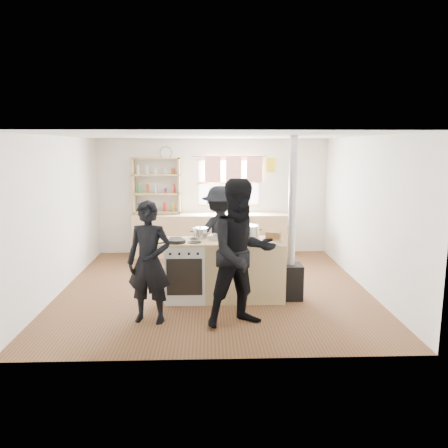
# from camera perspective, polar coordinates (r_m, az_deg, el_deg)

# --- Properties ---
(ground) EXTENTS (5.00, 5.00, 0.01)m
(ground) POSITION_cam_1_polar(r_m,az_deg,el_deg) (7.40, -1.25, -8.32)
(ground) COLOR brown
(ground) RESTS_ON ground
(back_counter) EXTENTS (3.40, 0.55, 0.90)m
(back_counter) POSITION_cam_1_polar(r_m,az_deg,el_deg) (9.43, -1.44, -1.42)
(back_counter) COLOR tan
(back_counter) RESTS_ON ground
(shelving_unit) EXTENTS (1.00, 0.28, 1.20)m
(shelving_unit) POSITION_cam_1_polar(r_m,az_deg,el_deg) (9.46, -8.79, 5.01)
(shelving_unit) COLOR tan
(shelving_unit) RESTS_ON back_counter
(thermos) EXTENTS (0.10, 0.10, 0.31)m
(thermos) POSITION_cam_1_polar(r_m,az_deg,el_deg) (9.35, 2.39, 2.24)
(thermos) COLOR silver
(thermos) RESTS_ON back_counter
(cooking_island) EXTENTS (1.97, 0.64, 0.93)m
(cooking_island) POSITION_cam_1_polar(r_m,az_deg,el_deg) (6.74, 0.03, -5.99)
(cooking_island) COLOR white
(cooking_island) RESTS_ON ground
(skillet_greens) EXTENTS (0.38, 0.38, 0.05)m
(skillet_greens) POSITION_cam_1_polar(r_m,az_deg,el_deg) (6.48, -6.24, -2.20)
(skillet_greens) COLOR black
(skillet_greens) RESTS_ON cooking_island
(roast_tray) EXTENTS (0.44, 0.36, 0.07)m
(roast_tray) POSITION_cam_1_polar(r_m,az_deg,el_deg) (6.65, -0.18, -1.73)
(roast_tray) COLOR silver
(roast_tray) RESTS_ON cooking_island
(stockpot_stove) EXTENTS (0.23, 0.23, 0.19)m
(stockpot_stove) POSITION_cam_1_polar(r_m,az_deg,el_deg) (6.76, -3.14, -1.17)
(stockpot_stove) COLOR #BABABD
(stockpot_stove) RESTS_ON cooking_island
(stockpot_counter) EXTENTS (0.31, 0.31, 0.23)m
(stockpot_counter) POSITION_cam_1_polar(r_m,az_deg,el_deg) (6.74, 3.33, -1.04)
(stockpot_counter) COLOR #B1B1B3
(stockpot_counter) RESTS_ON cooking_island
(bread_board) EXTENTS (0.33, 0.29, 0.12)m
(bread_board) POSITION_cam_1_polar(r_m,az_deg,el_deg) (6.69, 6.45, -1.62)
(bread_board) COLOR tan
(bread_board) RESTS_ON cooking_island
(flue_heater) EXTENTS (0.35, 0.35, 2.50)m
(flue_heater) POSITION_cam_1_polar(r_m,az_deg,el_deg) (6.79, 8.73, -4.43)
(flue_heater) COLOR black
(flue_heater) RESTS_ON ground
(person_near_left) EXTENTS (0.67, 0.51, 1.64)m
(person_near_left) POSITION_cam_1_polar(r_m,az_deg,el_deg) (5.88, -9.76, -4.97)
(person_near_left) COLOR black
(person_near_left) RESTS_ON ground
(person_near_right) EXTENTS (1.13, 1.01, 1.94)m
(person_near_right) POSITION_cam_1_polar(r_m,az_deg,el_deg) (5.66, 2.34, -3.87)
(person_near_right) COLOR black
(person_near_right) RESTS_ON ground
(person_far) EXTENTS (1.21, 0.90, 1.68)m
(person_far) POSITION_cam_1_polar(r_m,az_deg,el_deg) (7.48, -0.54, -1.41)
(person_far) COLOR black
(person_far) RESTS_ON ground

